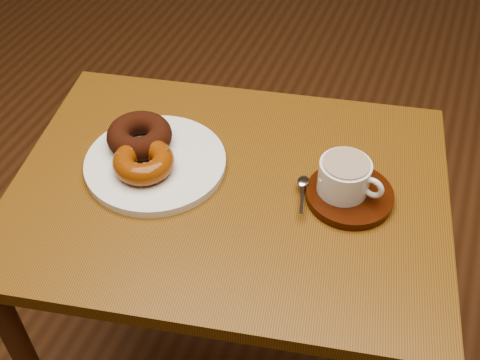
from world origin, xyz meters
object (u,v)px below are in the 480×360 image
(coffee_cup, at_px, (345,176))
(cafe_table, at_px, (230,228))
(donut_plate, at_px, (156,163))
(saucer, at_px, (350,195))

(coffee_cup, bearing_deg, cafe_table, -153.51)
(cafe_table, distance_m, donut_plate, 0.18)
(donut_plate, relative_size, saucer, 1.71)
(donut_plate, xyz_separation_m, saucer, (0.34, 0.04, 0.00))
(cafe_table, relative_size, donut_plate, 3.34)
(cafe_table, bearing_deg, saucer, 1.68)
(cafe_table, bearing_deg, donut_plate, 170.05)
(saucer, xyz_separation_m, coffee_cup, (-0.01, 0.00, 0.04))
(cafe_table, height_order, coffee_cup, coffee_cup)
(donut_plate, bearing_deg, saucer, 7.43)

